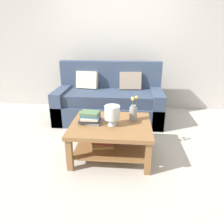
% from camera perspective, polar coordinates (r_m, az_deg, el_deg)
% --- Properties ---
extents(ground_plane, '(10.00, 10.00, 0.00)m').
position_cam_1_polar(ground_plane, '(3.19, -0.25, -7.91)').
color(ground_plane, '#B7B2A8').
extents(back_wall, '(6.40, 0.12, 2.70)m').
position_cam_1_polar(back_wall, '(4.45, 1.72, 18.46)').
color(back_wall, '#BCB7B2').
rests_on(back_wall, ground).
extents(couch, '(1.93, 0.90, 1.06)m').
position_cam_1_polar(couch, '(3.86, -0.81, 3.18)').
color(couch, '#384760').
rests_on(couch, ground).
extents(coffee_table, '(1.02, 0.86, 0.46)m').
position_cam_1_polar(coffee_table, '(2.70, -0.45, -5.75)').
color(coffee_table, olive).
rests_on(coffee_table, ground).
extents(book_stack_main, '(0.31, 0.25, 0.15)m').
position_cam_1_polar(book_stack_main, '(2.65, -6.04, -1.63)').
color(book_stack_main, slate).
rests_on(book_stack_main, coffee_table).
extents(glass_hurricane_vase, '(0.19, 0.19, 0.26)m').
position_cam_1_polar(glass_hurricane_vase, '(2.53, 0.05, -0.28)').
color(glass_hurricane_vase, silver).
rests_on(glass_hurricane_vase, coffee_table).
extents(flower_pitcher, '(0.11, 0.12, 0.34)m').
position_cam_1_polar(flower_pitcher, '(2.71, 5.93, 0.16)').
color(flower_pitcher, gray).
rests_on(flower_pitcher, coffee_table).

